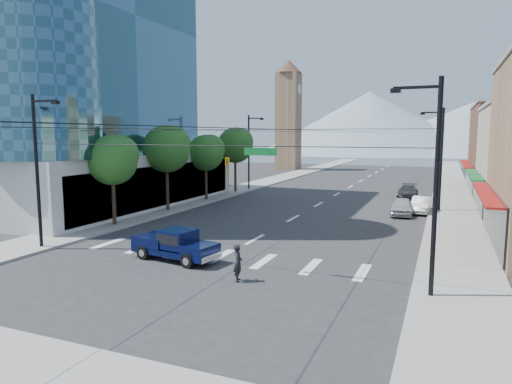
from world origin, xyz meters
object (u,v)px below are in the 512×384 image
at_px(pickup_truck, 175,244).
at_px(parked_car_mid, 421,205).
at_px(pedestrian, 238,263).
at_px(parked_car_near, 402,207).
at_px(parked_car_far, 408,192).

xyz_separation_m(pickup_truck, parked_car_mid, (11.55, 20.79, -0.18)).
distance_m(pickup_truck, pedestrian, 5.05).
relative_size(parked_car_near, parked_car_far, 0.90).
relative_size(parked_car_near, parked_car_mid, 1.01).
relative_size(pickup_truck, parked_car_mid, 1.22).
distance_m(pickup_truck, parked_car_far, 31.47).
bearing_deg(parked_car_near, parked_car_far, 87.88).
relative_size(pedestrian, parked_car_mid, 0.41).
xyz_separation_m(pickup_truck, parked_car_near, (10.07, 18.92, -0.15)).
bearing_deg(pedestrian, parked_car_far, -30.16).
height_order(pedestrian, parked_car_far, pedestrian).
xyz_separation_m(pedestrian, parked_car_far, (5.10, 31.89, -0.17)).
bearing_deg(pickup_truck, parked_car_near, 71.24).
xyz_separation_m(pickup_truck, pedestrian, (4.65, -1.97, -0.01)).
height_order(pickup_truck, parked_car_near, pickup_truck).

